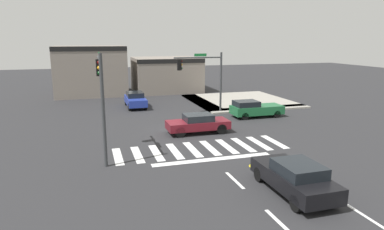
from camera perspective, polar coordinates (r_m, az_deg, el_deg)
ground_plane at (r=25.04m, az=-1.67°, el=-2.53°), size 120.00×120.00×0.00m
crosswalk_near at (r=20.90m, az=1.55°, el=-5.56°), size 10.37×3.02×0.01m
lane_markings at (r=14.43m, az=16.44°, el=-14.66°), size 6.80×24.25×0.01m
bike_detector_marking at (r=18.40m, az=10.80°, el=-8.33°), size 0.90×0.90×0.01m
curb_corner_northeast at (r=36.51m, az=7.39°, el=2.24°), size 10.00×10.60×0.15m
storefront_row at (r=43.00m, az=-10.70°, el=6.95°), size 17.20×7.05×5.71m
traffic_signal_northeast at (r=30.21m, az=1.79°, el=7.13°), size 4.36×0.32×5.35m
traffic_signal_southwest at (r=19.01m, az=-14.82°, el=4.61°), size 0.32×4.13×5.79m
car_maroon at (r=24.15m, az=0.98°, el=-1.37°), size 4.34×1.74×1.35m
car_green at (r=29.63m, az=10.34°, el=1.05°), size 4.33×1.81×1.42m
car_blue at (r=33.83m, az=-9.35°, el=2.54°), size 1.72×4.19×1.45m
car_black at (r=15.48m, az=16.57°, el=-9.78°), size 1.85×4.44×1.44m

